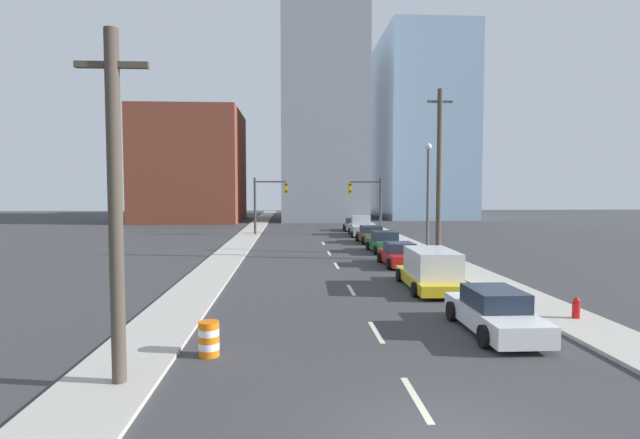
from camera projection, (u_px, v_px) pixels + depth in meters
name	position (u px, v px, depth m)	size (l,w,h in m)	color
sidewalk_left	(253.00, 230.00, 55.08)	(2.28, 93.72, 0.12)	#ADA89E
sidewalk_right	(377.00, 229.00, 55.89)	(2.28, 93.72, 0.12)	#ADA89E
lane_stripe_at_2m	(416.00, 399.00, 10.79)	(0.16, 2.40, 0.01)	beige
lane_stripe_at_7m	(376.00, 332.00, 15.85)	(0.16, 2.40, 0.01)	beige
lane_stripe_at_14m	(351.00, 290.00, 22.47)	(0.16, 2.40, 0.01)	beige
lane_stripe_at_21m	(336.00, 266.00, 29.66)	(0.16, 2.40, 0.01)	beige
lane_stripe_at_27m	(329.00, 253.00, 35.53)	(0.16, 2.40, 0.01)	beige
lane_stripe_at_33m	(323.00, 243.00, 41.87)	(0.16, 2.40, 0.01)	beige
building_brick_left	(192.00, 167.00, 71.31)	(14.00, 16.00, 15.62)	brown
building_office_center	(322.00, 121.00, 75.96)	(12.00, 20.00, 29.98)	gray
building_glass_right	(420.00, 128.00, 80.92)	(13.00, 20.00, 29.05)	#8CADC6
traffic_signal_left	(265.00, 199.00, 49.11)	(3.37, 0.35, 5.70)	#38383D
traffic_signal_right	(371.00, 198.00, 49.72)	(3.37, 0.35, 5.70)	#38383D
utility_pole_left_near	(115.00, 206.00, 11.18)	(1.60, 0.32, 8.07)	#473D33
utility_pole_right_mid	(439.00, 173.00, 31.68)	(1.60, 0.32, 10.86)	#473D33
traffic_barrel	(209.00, 339.00, 13.53)	(0.56, 0.56, 0.95)	orange
street_lamp	(428.00, 189.00, 34.98)	(0.44, 0.44, 7.75)	#4C4C51
fire_hydrant	(576.00, 310.00, 17.09)	(0.26, 0.26, 0.84)	red
sedan_white	(494.00, 312.00, 15.75)	(2.03, 4.79, 1.40)	silver
box_truck_yellow	(431.00, 270.00, 22.63)	(2.54, 5.79, 1.82)	gold
sedan_red	(399.00, 255.00, 29.68)	(2.13, 4.38, 1.37)	red
sedan_green	(385.00, 243.00, 36.10)	(2.30, 4.34, 1.51)	#1E6033
sedan_brown	(371.00, 235.00, 42.42)	(2.29, 4.31, 1.46)	brown
pickup_truck_silver	(361.00, 228.00, 49.09)	(2.50, 5.64, 1.92)	#B2B2BC
sedan_gray	(353.00, 225.00, 55.06)	(2.31, 4.36, 1.39)	slate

